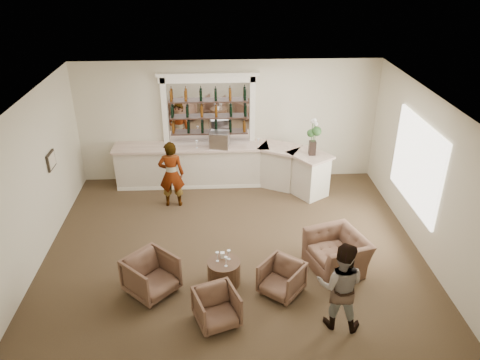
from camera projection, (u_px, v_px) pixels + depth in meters
name	position (u px, v px, depth m)	size (l,w,h in m)	color
ground	(233.00, 248.00, 10.17)	(8.00, 8.00, 0.00)	brown
room_shell	(239.00, 136.00, 9.74)	(8.04, 7.02, 3.32)	beige
bar_counter	(223.00, 166.00, 12.56)	(5.72, 1.80, 1.14)	beige
back_bar_alcove	(209.00, 109.00, 12.25)	(2.64, 0.25, 3.00)	white
cocktail_table	(224.00, 272.00, 9.04)	(0.64, 0.64, 0.50)	#533523
sommelier	(171.00, 174.00, 11.48)	(0.63, 0.41, 1.71)	gray
guest	(340.00, 286.00, 7.81)	(0.80, 0.63, 1.65)	gray
armchair_left	(151.00, 275.00, 8.74)	(0.83, 0.85, 0.77)	brown
armchair_center	(217.00, 308.00, 8.06)	(0.70, 0.72, 0.66)	brown
armchair_right	(282.00, 278.00, 8.75)	(0.71, 0.73, 0.66)	brown
armchair_far	(337.00, 252.00, 9.41)	(1.15, 1.01, 0.75)	brown
espresso_machine	(219.00, 140.00, 12.16)	(0.48, 0.41, 0.43)	silver
flower_vase	(313.00, 134.00, 11.60)	(0.26, 0.26, 0.97)	black
wine_glass_bar_left	(197.00, 144.00, 12.18)	(0.07, 0.07, 0.21)	white
wine_glass_bar_right	(258.00, 142.00, 12.29)	(0.07, 0.07, 0.21)	white
wine_glass_tbl_a	(217.00, 257.00, 8.90)	(0.07, 0.07, 0.21)	white
wine_glass_tbl_b	(229.00, 255.00, 8.95)	(0.07, 0.07, 0.21)	white
wine_glass_tbl_c	(226.00, 262.00, 8.76)	(0.07, 0.07, 0.21)	white
napkin_holder	(223.00, 255.00, 9.02)	(0.08, 0.08, 0.12)	white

